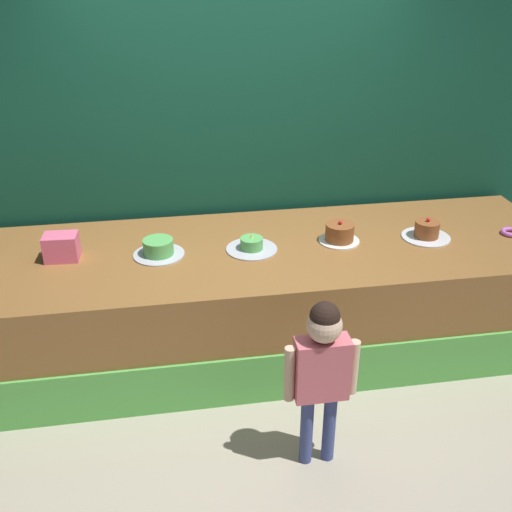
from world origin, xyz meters
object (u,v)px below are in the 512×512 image
(child_figure, at_px, (322,364))
(cake_left, at_px, (158,248))
(cake_far_right, at_px, (427,231))
(pink_box, at_px, (61,247))
(cake_right, at_px, (340,233))
(donut, at_px, (511,232))
(cake_center, at_px, (252,246))

(child_figure, relative_size, cake_left, 3.07)
(cake_left, xyz_separation_m, cake_far_right, (1.85, -0.04, 0.00))
(pink_box, bearing_deg, cake_right, -1.21)
(pink_box, height_order, donut, pink_box)
(pink_box, distance_m, cake_left, 0.62)
(pink_box, relative_size, cake_center, 0.62)
(child_figure, distance_m, cake_center, 1.16)
(pink_box, distance_m, donut, 3.09)
(child_figure, bearing_deg, cake_far_right, 47.05)
(cake_far_right, bearing_deg, cake_center, 179.39)
(cake_center, xyz_separation_m, cake_far_right, (1.23, -0.01, 0.02))
(donut, relative_size, cake_right, 0.49)
(cake_right, bearing_deg, cake_left, -179.74)
(cake_left, bearing_deg, donut, -1.91)
(child_figure, xyz_separation_m, donut, (1.66, 1.08, 0.13))
(cake_center, relative_size, cake_far_right, 1.02)
(cake_center, relative_size, cake_right, 1.22)
(cake_left, distance_m, cake_center, 0.62)
(cake_far_right, bearing_deg, pink_box, 178.12)
(child_figure, xyz_separation_m, cake_far_right, (1.05, 1.12, 0.17))
(cake_right, xyz_separation_m, cake_far_right, (0.62, -0.04, -0.01))
(cake_center, bearing_deg, donut, -1.83)
(cake_left, height_order, cake_far_right, cake_far_right)
(pink_box, bearing_deg, donut, -2.36)
(child_figure, height_order, donut, child_figure)
(child_figure, xyz_separation_m, cake_center, (-0.19, 1.14, 0.15))
(pink_box, distance_m, cake_right, 1.85)
(pink_box, height_order, cake_left, pink_box)
(pink_box, bearing_deg, cake_left, -4.16)
(child_figure, relative_size, pink_box, 4.84)
(child_figure, bearing_deg, cake_center, 99.45)
(pink_box, height_order, cake_far_right, pink_box)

